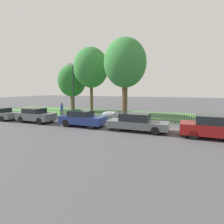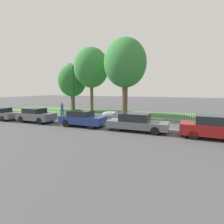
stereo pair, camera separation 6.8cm
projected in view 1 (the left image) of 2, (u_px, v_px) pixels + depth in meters
ground_plane at (114, 126)px, 15.27m from camera, size 120.00×120.00×0.00m
kerb_stone at (114, 125)px, 15.35m from camera, size 41.38×0.20×0.12m
grass_strip at (134, 115)px, 21.79m from camera, size 41.38×8.06×0.01m
park_fence at (124, 116)px, 18.03m from camera, size 41.38×0.05×0.93m
parked_car_silver_hatchback at (0, 114)px, 18.52m from camera, size 4.27×1.71×1.26m
parked_car_black_saloon at (36, 115)px, 16.94m from camera, size 3.84×1.75×1.40m
parked_car_navy_estate at (82, 118)px, 15.15m from camera, size 3.89×1.72×1.37m
parked_car_red_compact at (137, 122)px, 13.41m from camera, size 4.59×1.66×1.39m
parked_car_white_van at (216, 127)px, 11.30m from camera, size 4.55×1.87×1.54m
covered_motorcycle at (111, 115)px, 17.78m from camera, size 2.02×0.88×0.99m
tree_nearest_kerb at (72, 81)px, 25.78m from camera, size 4.06×4.06×6.79m
tree_behind_motorcycle at (91, 68)px, 22.84m from camera, size 4.54×4.54×8.63m
tree_mid_park at (125, 63)px, 18.68m from camera, size 4.56×4.56×8.63m
pedestrian_by_lamp at (62, 109)px, 20.26m from camera, size 0.41×0.41×1.68m
street_lamp at (73, 86)px, 16.90m from camera, size 0.20×0.79×5.64m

